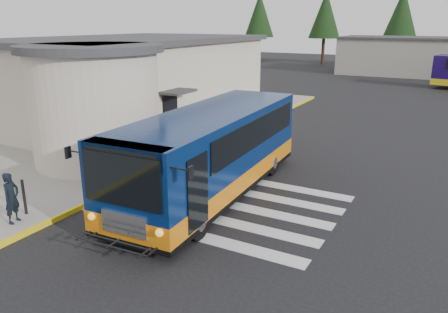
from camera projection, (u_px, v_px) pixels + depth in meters
The scene contains 9 objects.
ground at pixel (240, 196), 15.18m from camera, with size 140.00×140.00×0.00m, color black.
sidewalk at pixel (120, 137), 22.64m from camera, with size 10.00×34.00×0.15m, color gray.
curb_strip at pixel (201, 150), 20.36m from camera, with size 0.12×34.00×0.16m, color yellow.
station_building at pixel (127, 81), 25.18m from camera, with size 12.70×18.70×4.80m.
crosswalk at pixel (217, 202), 14.74m from camera, with size 8.00×5.35×0.01m.
transit_bus at pixel (211, 155), 15.04m from camera, with size 3.80×10.55×2.94m.
pedestrian_a at pixel (12, 198), 12.68m from camera, with size 0.56×0.37×1.53m, color black.
pedestrian_b at pixel (99, 156), 16.18m from camera, with size 0.87×0.68×1.79m, color black.
bollard at pixel (24, 197), 13.29m from camera, with size 0.09×0.09×1.12m, color black.
Camera 1 is at (6.27, -12.63, 5.82)m, focal length 35.00 mm.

